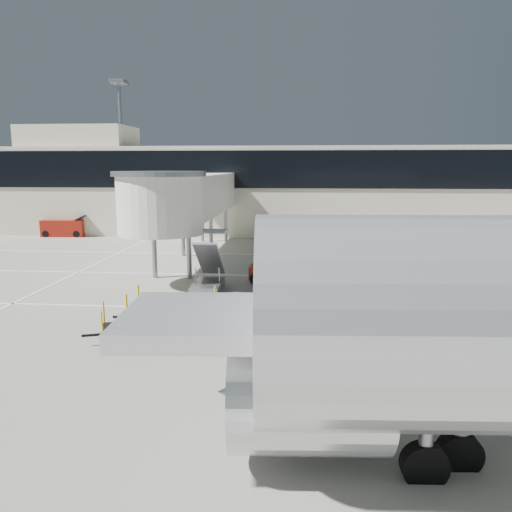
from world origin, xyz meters
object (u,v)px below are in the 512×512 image
Objects in this scene: box_cart_near at (175,313)px; ground_worker at (248,340)px; belt_loader at (65,228)px; suitcase_cart at (302,289)px; baggage_tug at (276,271)px; box_cart_far at (143,327)px; minivan at (387,242)px.

ground_worker reaches higher than box_cart_near.
belt_loader reaches higher than box_cart_near.
suitcase_cart is 0.96× the size of belt_loader.
belt_loader reaches higher than baggage_tug.
belt_loader is at bearing 141.51° from baggage_tug.
ground_worker reaches higher than box_cart_far.
minivan is (7.33, 8.63, 0.44)m from baggage_tug.
box_cart_far is at bearing -119.96° from box_cart_near.
suitcase_cart is (1.40, -3.29, -0.12)m from baggage_tug.
box_cart_far is 2.19× the size of ground_worker.
ground_worker is at bearing -46.52° from box_cart_near.
minivan reaches higher than box_cart_near.
belt_loader is (-27.35, 8.11, -0.34)m from minivan.
box_cart_near reaches higher than suitcase_cart.
suitcase_cart reaches higher than box_cart_far.
box_cart_far is (-5.75, -6.32, 0.03)m from suitcase_cart.
belt_loader is at bearing 124.07° from ground_worker.
box_cart_near is at bearing -59.38° from belt_loader.
minivan is at bearing -19.39° from belt_loader.
ground_worker is 0.41× the size of belt_loader.
ground_worker reaches higher than suitcase_cart.
ground_worker is at bearing -90.23° from baggage_tug.
belt_loader reaches higher than suitcase_cart.
baggage_tug is 0.74× the size of box_cart_far.
minivan is (11.68, 18.24, 0.53)m from box_cart_far.
minivan reaches higher than ground_worker.
box_cart_far is 21.66m from minivan.
minivan is (7.66, 20.06, 0.24)m from ground_worker.
suitcase_cart is 29.32m from belt_loader.
box_cart_near is at bearing -124.29° from suitcase_cart.
belt_loader is at bearing 148.05° from suitcase_cart.
minivan is 28.52m from belt_loader.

